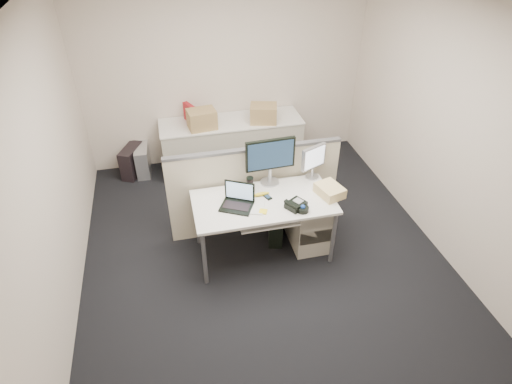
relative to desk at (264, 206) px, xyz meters
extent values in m
cube|color=black|center=(0.00, 0.00, -0.67)|extent=(4.00, 4.50, 0.01)
cube|color=white|center=(0.00, 0.00, 2.04)|extent=(4.00, 4.50, 0.01)
cube|color=beige|center=(0.00, 2.25, 0.69)|extent=(4.00, 0.02, 2.70)
cube|color=beige|center=(0.00, -2.25, 0.69)|extent=(4.00, 0.02, 2.70)
cube|color=beige|center=(-2.00, 0.00, 0.69)|extent=(0.02, 4.50, 2.70)
cube|color=beige|center=(2.00, 0.00, 0.69)|extent=(0.02, 4.50, 2.70)
cube|color=silver|center=(0.00, 0.00, 0.05)|extent=(1.50, 0.75, 0.03)
cylinder|color=slate|center=(-0.70, -0.33, -0.31)|extent=(0.04, 0.04, 0.70)
cylinder|color=slate|center=(-0.70, 0.33, -0.31)|extent=(0.04, 0.04, 0.70)
cylinder|color=slate|center=(0.70, -0.33, -0.31)|extent=(0.04, 0.04, 0.70)
cylinder|color=slate|center=(0.70, 0.33, -0.31)|extent=(0.04, 0.04, 0.70)
cube|color=silver|center=(0.00, -0.18, -0.04)|extent=(0.62, 0.32, 0.02)
cube|color=#B2A99A|center=(0.55, 0.05, -0.34)|extent=(0.40, 0.55, 0.65)
cube|color=#C1B29B|center=(0.00, 0.45, -0.11)|extent=(2.00, 0.06, 1.10)
cube|color=#B2A99A|center=(0.00, 1.93, -0.30)|extent=(2.00, 0.60, 0.72)
cube|color=black|center=(0.15, 0.32, 0.34)|extent=(0.56, 0.24, 0.55)
cube|color=#B7B7BC|center=(0.65, 0.32, 0.26)|extent=(0.36, 0.28, 0.40)
cube|color=black|center=(-0.30, -0.04, 0.19)|extent=(0.40, 0.37, 0.24)
cylinder|color=black|center=(0.35, -0.26, 0.09)|extent=(0.15, 0.15, 0.05)
cube|color=black|center=(0.30, -0.18, 0.10)|extent=(0.25, 0.24, 0.06)
cube|color=silver|center=(-0.12, -0.08, 0.07)|extent=(0.28, 0.31, 0.01)
cube|color=yellow|center=(-0.05, -0.18, 0.07)|extent=(0.10, 0.10, 0.01)
cylinder|color=black|center=(-0.10, 0.22, 0.14)|extent=(0.09, 0.09, 0.16)
ellipsoid|color=yellow|center=(0.00, 0.10, 0.09)|extent=(0.19, 0.06, 0.04)
cube|color=black|center=(0.06, 0.05, 0.07)|extent=(0.09, 0.12, 0.01)
cube|color=#D7BC75|center=(0.72, -0.05, 0.12)|extent=(0.30, 0.35, 0.11)
cube|color=black|center=(0.05, -0.14, -0.02)|extent=(0.43, 0.27, 0.02)
cube|color=black|center=(0.20, 0.20, -0.48)|extent=(0.25, 0.42, 0.37)
cube|color=black|center=(-1.45, 2.03, -0.45)|extent=(0.36, 0.50, 0.43)
cube|color=#B7B7BC|center=(-1.30, 2.03, -0.45)|extent=(0.21, 0.46, 0.42)
cube|color=#A37A4C|center=(-0.42, 1.81, 0.20)|extent=(0.41, 0.32, 0.28)
cube|color=#A37A4C|center=(0.45, 1.81, 0.19)|extent=(0.43, 0.37, 0.27)
cube|color=maroon|center=(-0.55, 2.03, 0.19)|extent=(0.18, 0.30, 0.27)
camera|label=1|loc=(-0.90, -3.51, 2.79)|focal=30.00mm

